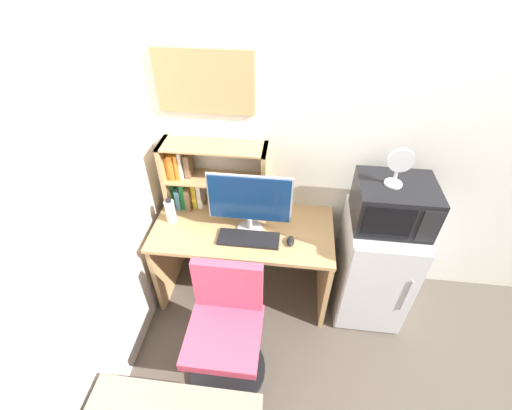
{
  "coord_description": "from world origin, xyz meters",
  "views": [
    {
      "loc": [
        -0.57,
        -2.14,
        2.5
      ],
      "look_at": [
        -0.79,
        -0.35,
        1.0
      ],
      "focal_mm": 24.29,
      "sensor_mm": 36.0,
      "label": 1
    }
  ],
  "objects_px": {
    "hutch_bookshelf": "(200,177)",
    "water_bottle": "(170,211)",
    "mini_fridge": "(373,266)",
    "wall_corkboard": "(204,82)",
    "monitor": "(249,201)",
    "computer_mouse": "(291,241)",
    "keyboard": "(249,239)",
    "desk_chair": "(226,333)",
    "microwave": "(393,204)",
    "desk_fan": "(399,165)"
  },
  "relations": [
    {
      "from": "computer_mouse",
      "to": "water_bottle",
      "type": "distance_m",
      "value": 0.9
    },
    {
      "from": "desk_chair",
      "to": "hutch_bookshelf",
      "type": "bearing_deg",
      "value": 110.59
    },
    {
      "from": "keyboard",
      "to": "desk_chair",
      "type": "bearing_deg",
      "value": -99.08
    },
    {
      "from": "desk_chair",
      "to": "computer_mouse",
      "type": "bearing_deg",
      "value": 54.21
    },
    {
      "from": "mini_fridge",
      "to": "desk_fan",
      "type": "distance_m",
      "value": 0.92
    },
    {
      "from": "monitor",
      "to": "mini_fridge",
      "type": "xyz_separation_m",
      "value": [
        0.94,
        0.01,
        -0.56
      ]
    },
    {
      "from": "computer_mouse",
      "to": "desk_chair",
      "type": "bearing_deg",
      "value": -125.79
    },
    {
      "from": "keyboard",
      "to": "microwave",
      "type": "xyz_separation_m",
      "value": [
        0.94,
        0.12,
        0.31
      ]
    },
    {
      "from": "desk_fan",
      "to": "wall_corkboard",
      "type": "distance_m",
      "value": 1.31
    },
    {
      "from": "desk_chair",
      "to": "water_bottle",
      "type": "bearing_deg",
      "value": 128.22
    },
    {
      "from": "water_bottle",
      "to": "mini_fridge",
      "type": "bearing_deg",
      "value": -0.65
    },
    {
      "from": "hutch_bookshelf",
      "to": "computer_mouse",
      "type": "height_order",
      "value": "hutch_bookshelf"
    },
    {
      "from": "microwave",
      "to": "monitor",
      "type": "bearing_deg",
      "value": -179.44
    },
    {
      "from": "desk_chair",
      "to": "wall_corkboard",
      "type": "distance_m",
      "value": 1.63
    },
    {
      "from": "mini_fridge",
      "to": "wall_corkboard",
      "type": "xyz_separation_m",
      "value": [
        -1.27,
        0.31,
        1.24
      ]
    },
    {
      "from": "microwave",
      "to": "desk_fan",
      "type": "relative_size",
      "value": 1.91
    },
    {
      "from": "monitor",
      "to": "desk_fan",
      "type": "relative_size",
      "value": 2.26
    },
    {
      "from": "monitor",
      "to": "water_bottle",
      "type": "xyz_separation_m",
      "value": [
        -0.59,
        0.02,
        -0.17
      ]
    },
    {
      "from": "mini_fridge",
      "to": "microwave",
      "type": "xyz_separation_m",
      "value": [
        0.0,
        0.0,
        0.61
      ]
    },
    {
      "from": "monitor",
      "to": "wall_corkboard",
      "type": "distance_m",
      "value": 0.82
    },
    {
      "from": "keyboard",
      "to": "desk_fan",
      "type": "height_order",
      "value": "desk_fan"
    },
    {
      "from": "hutch_bookshelf",
      "to": "keyboard",
      "type": "distance_m",
      "value": 0.59
    },
    {
      "from": "monitor",
      "to": "wall_corkboard",
      "type": "height_order",
      "value": "wall_corkboard"
    },
    {
      "from": "desk_fan",
      "to": "microwave",
      "type": "bearing_deg",
      "value": 7.42
    },
    {
      "from": "monitor",
      "to": "desk_chair",
      "type": "relative_size",
      "value": 0.64
    },
    {
      "from": "monitor",
      "to": "computer_mouse",
      "type": "height_order",
      "value": "monitor"
    },
    {
      "from": "water_bottle",
      "to": "desk_chair",
      "type": "bearing_deg",
      "value": -51.78
    },
    {
      "from": "keyboard",
      "to": "computer_mouse",
      "type": "bearing_deg",
      "value": 0.56
    },
    {
      "from": "water_bottle",
      "to": "wall_corkboard",
      "type": "height_order",
      "value": "wall_corkboard"
    },
    {
      "from": "microwave",
      "to": "wall_corkboard",
      "type": "relative_size",
      "value": 0.76
    },
    {
      "from": "computer_mouse",
      "to": "desk_chair",
      "type": "height_order",
      "value": "desk_chair"
    },
    {
      "from": "keyboard",
      "to": "microwave",
      "type": "bearing_deg",
      "value": 7.12
    },
    {
      "from": "monitor",
      "to": "desk_chair",
      "type": "height_order",
      "value": "monitor"
    },
    {
      "from": "computer_mouse",
      "to": "desk_chair",
      "type": "relative_size",
      "value": 0.11
    },
    {
      "from": "hutch_bookshelf",
      "to": "mini_fridge",
      "type": "distance_m",
      "value": 1.47
    },
    {
      "from": "monitor",
      "to": "mini_fridge",
      "type": "distance_m",
      "value": 1.09
    },
    {
      "from": "keyboard",
      "to": "desk_chair",
      "type": "distance_m",
      "value": 0.64
    },
    {
      "from": "microwave",
      "to": "desk_chair",
      "type": "relative_size",
      "value": 0.54
    },
    {
      "from": "hutch_bookshelf",
      "to": "wall_corkboard",
      "type": "distance_m",
      "value": 0.68
    },
    {
      "from": "keyboard",
      "to": "water_bottle",
      "type": "height_order",
      "value": "water_bottle"
    },
    {
      "from": "microwave",
      "to": "desk_chair",
      "type": "height_order",
      "value": "microwave"
    },
    {
      "from": "computer_mouse",
      "to": "desk_fan",
      "type": "bearing_deg",
      "value": 10.26
    },
    {
      "from": "wall_corkboard",
      "to": "mini_fridge",
      "type": "bearing_deg",
      "value": -13.75
    },
    {
      "from": "monitor",
      "to": "water_bottle",
      "type": "bearing_deg",
      "value": 177.73
    },
    {
      "from": "water_bottle",
      "to": "microwave",
      "type": "bearing_deg",
      "value": -0.53
    },
    {
      "from": "desk_fan",
      "to": "computer_mouse",
      "type": "bearing_deg",
      "value": -169.74
    },
    {
      "from": "keyboard",
      "to": "water_bottle",
      "type": "distance_m",
      "value": 0.62
    },
    {
      "from": "monitor",
      "to": "wall_corkboard",
      "type": "xyz_separation_m",
      "value": [
        -0.32,
        0.32,
        0.68
      ]
    },
    {
      "from": "hutch_bookshelf",
      "to": "wall_corkboard",
      "type": "height_order",
      "value": "wall_corkboard"
    },
    {
      "from": "hutch_bookshelf",
      "to": "water_bottle",
      "type": "relative_size",
      "value": 3.69
    }
  ]
}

